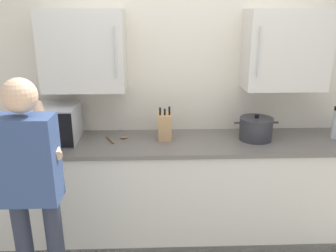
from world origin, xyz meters
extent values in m
cube|color=beige|center=(0.00, 1.15, 1.27)|extent=(3.76, 0.10, 2.55)
cube|color=beige|center=(-0.83, 0.94, 1.67)|extent=(0.66, 0.32, 0.65)
cylinder|color=#B7BABF|center=(-0.55, 0.76, 1.67)|extent=(0.01, 0.01, 0.39)
cube|color=beige|center=(0.83, 0.94, 1.67)|extent=(0.66, 0.32, 0.65)
cylinder|color=#B7BABF|center=(0.55, 0.76, 1.67)|extent=(0.01, 0.01, 0.39)
cube|color=beige|center=(0.00, 0.80, 0.45)|extent=(3.21, 0.58, 0.90)
cube|color=#605B56|center=(0.00, 0.80, 0.91)|extent=(3.25, 0.62, 0.03)
cube|color=black|center=(0.00, 0.53, 0.04)|extent=(3.21, 0.04, 0.09)
cube|color=#B7BABF|center=(-1.14, 0.84, 1.08)|extent=(0.49, 0.37, 0.30)
cube|color=beige|center=(-1.21, 0.83, 1.08)|extent=(0.31, 0.32, 0.24)
cube|color=black|center=(-0.97, 0.65, 1.08)|extent=(0.14, 0.01, 0.28)
cube|color=black|center=(-1.21, 0.65, 1.08)|extent=(0.35, 0.04, 0.28)
cube|color=tan|center=(-0.17, 0.85, 1.04)|extent=(0.11, 0.15, 0.22)
cylinder|color=black|center=(-0.21, 0.83, 1.18)|extent=(0.02, 0.02, 0.06)
cylinder|color=black|center=(-0.17, 0.83, 1.18)|extent=(0.02, 0.02, 0.05)
cylinder|color=black|center=(-0.14, 0.83, 1.18)|extent=(0.02, 0.02, 0.07)
cylinder|color=#2D2D33|center=(0.60, 0.82, 1.02)|extent=(0.27, 0.27, 0.17)
cylinder|color=#2D2D33|center=(0.60, 0.82, 1.11)|extent=(0.28, 0.28, 0.02)
cylinder|color=black|center=(0.60, 0.82, 1.13)|extent=(0.04, 0.04, 0.03)
cylinder|color=#2D2D33|center=(0.43, 0.82, 1.08)|extent=(0.05, 0.02, 0.02)
cylinder|color=#2D2D33|center=(0.76, 0.82, 1.08)|extent=(0.05, 0.02, 0.02)
cylinder|color=brown|center=(-0.64, 0.82, 0.94)|extent=(0.09, 0.17, 0.01)
ellipsoid|color=brown|center=(-0.53, 0.88, 0.94)|extent=(0.08, 0.07, 0.02)
cylinder|color=#B7BABF|center=(1.29, 0.82, 1.05)|extent=(0.07, 0.07, 0.25)
cube|color=#334775|center=(-1.01, -0.01, 1.13)|extent=(0.34, 0.20, 0.54)
sphere|color=#DBAD89|center=(-1.01, -0.01, 1.52)|extent=(0.20, 0.20, 0.20)
cylinder|color=#DBAD89|center=(-0.96, 0.24, 1.24)|extent=(0.33, 0.56, 0.26)
camera|label=1|loc=(-0.24, -1.91, 1.95)|focal=36.76mm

